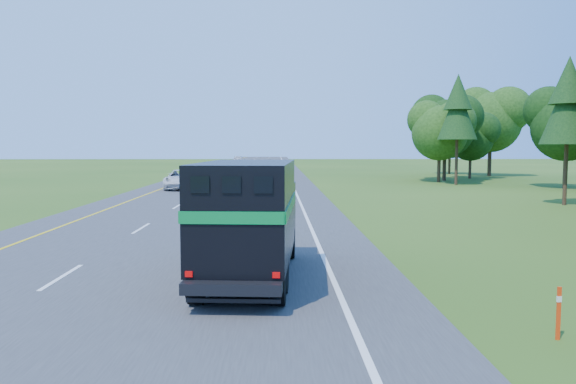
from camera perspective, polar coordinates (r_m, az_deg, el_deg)
name	(u,v)px	position (r m, az deg, el deg)	size (l,w,h in m)	color
road	(235,183)	(54.36, -5.43, 0.93)	(15.00, 260.00, 0.04)	#38383A
lane_markings	(235,183)	(54.36, -5.43, 0.95)	(11.15, 260.00, 0.01)	yellow
horse_truck	(250,217)	(14.89, -3.90, -2.51)	(2.69, 7.22, 3.14)	black
white_suv	(182,179)	(47.00, -10.72, 1.27)	(2.65, 5.74, 1.60)	silver
far_car	(238,160)	(106.31, -5.08, 3.24)	(2.04, 5.07, 1.73)	#B5B5BC
delineator	(559,312)	(11.70, 25.79, -10.88)	(0.08, 0.05, 1.00)	#FF370D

